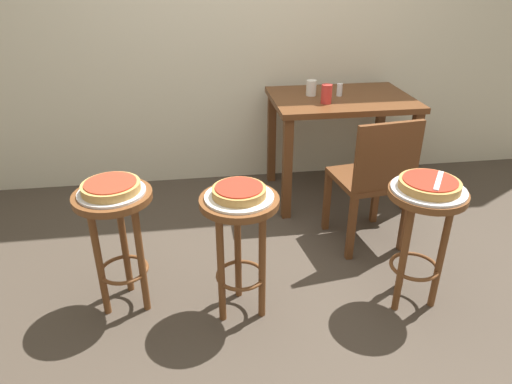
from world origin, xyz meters
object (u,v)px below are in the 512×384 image
Objects in this scene: stool_middle at (240,230)px; pizza_leftside at (111,187)px; wooden_chair at (374,178)px; serving_plate_foreground at (429,189)px; pizza_server_knife at (439,180)px; cup_near_edge at (326,94)px; stool_foreground at (422,222)px; condiment_shaker at (340,90)px; serving_plate_leftside at (112,192)px; dining_table at (340,114)px; stool_leftside at (117,225)px; pizza_foreground at (430,184)px; serving_plate_middle at (239,197)px; pizza_middle at (239,191)px; cup_far_edge at (311,88)px.

pizza_leftside is at bearing 167.27° from stool_middle.
serving_plate_foreground is at bearing -86.53° from wooden_chair.
cup_near_edge is at bearing 44.40° from pizza_server_knife.
stool_foreground is 7.56× the size of condiment_shaker.
pizza_leftside is at bearing -143.92° from cup_near_edge.
cup_near_edge is at bearing 36.08° from serving_plate_leftside.
dining_table is (1.46, 1.09, -0.02)m from serving_plate_leftside.
stool_leftside is 1.50m from wooden_chair.
wooden_chair is at bearing 93.47° from serving_plate_foreground.
wooden_chair reaches higher than pizza_foreground.
pizza_leftside reaches higher than stool_leftside.
stool_leftside is at bearing 115.89° from pizza_server_knife.
serving_plate_middle is at bearing 176.52° from serving_plate_foreground.
stool_middle is 2.04× the size of serving_plate_middle.
pizza_foreground is 0.93m from stool_middle.
wooden_chair reaches higher than stool_foreground.
cup_near_edge reaches higher than serving_plate_leftside.
pizza_middle is at bearing -12.73° from stool_leftside.
cup_near_edge is at bearing -131.29° from condiment_shaker.
serving_plate_middle is at bearing 0.00° from pizza_middle.
dining_table is at bearing -16.97° from cup_far_edge.
stool_foreground is 2.63× the size of pizza_middle.
stool_foreground is 0.90m from stool_middle.
cup_far_edge is at bearing 104.88° from wooden_chair.
serving_plate_middle is 1.02× the size of serving_plate_leftside.
stool_leftside is 2.41× the size of pizza_leftside.
pizza_server_knife is (1.52, -0.21, 0.03)m from pizza_leftside.
wooden_chair is (-0.03, 0.56, -0.02)m from stool_foreground.
pizza_server_knife is (0.22, -1.16, -0.11)m from cup_near_edge.
pizza_foreground is at bearing -7.18° from serving_plate_leftside.
cup_near_edge is at bearing 56.62° from serving_plate_middle.
cup_far_edge is 0.88m from wooden_chair.
stool_leftside is 1.65m from cup_near_edge.
pizza_server_knife is (0.93, -0.07, 0.23)m from stool_middle.
serving_plate_leftside is at bearing 180.00° from stool_leftside.
dining_table is 1.16× the size of wooden_chair.
stool_leftside is 1.73m from cup_far_edge.
serving_plate_middle is at bearing 119.09° from pizza_server_knife.
stool_middle is 0.21m from pizza_middle.
dining_table is 0.28m from cup_far_edge.
pizza_middle is (0.00, 0.00, 0.03)m from serving_plate_middle.
cup_far_edge is (-0.24, 1.34, 0.15)m from serving_plate_foreground.
condiment_shaker reaches higher than serving_plate_foreground.
stool_foreground is 1.29m from dining_table.
pizza_server_knife is (0.27, -1.36, -0.10)m from cup_far_edge.
condiment_shaker is at bearing 55.49° from stool_middle.
serving_plate_middle is 1.47× the size of pizza_server_knife.
serving_plate_foreground is 1.41× the size of pizza_middle.
pizza_middle is 1.45m from cup_far_edge.
stool_foreground is at bearing -3.48° from serving_plate_middle.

